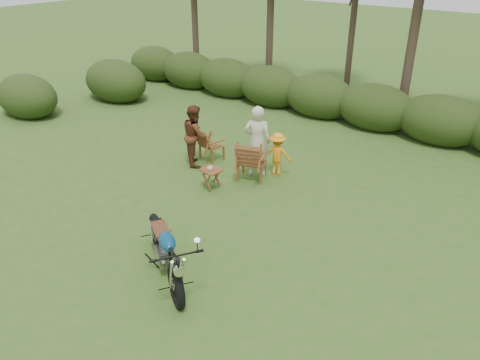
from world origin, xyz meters
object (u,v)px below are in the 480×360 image
Objects in this scene: motorcycle at (167,272)px; side_table at (211,179)px; lawn_chair_left at (212,159)px; lawn_chair_right at (252,178)px; child at (277,174)px; cup at (210,168)px; adult_b at (197,163)px; adult_a at (256,175)px.

side_table is (-1.43, 2.96, 0.25)m from motorcycle.
lawn_chair_left is at bearing 153.22° from motorcycle.
child reaches higher than lawn_chair_right.
cup is at bearing -76.94° from side_table.
adult_b is at bearing 144.24° from cup.
adult_a is at bearing -107.53° from lawn_chair_right.
lawn_chair_right is 1.74m from adult_b.
child is (-0.61, 4.58, 0.00)m from motorcycle.
adult_a reaches higher than lawn_chair_right.
adult_a is at bearing 24.39° from child.
lawn_chair_left is 1.56m from adult_a.
cup is 0.11× the size of child.
adult_b is at bearing 81.36° from lawn_chair_left.
adult_a reaches higher than lawn_chair_left.
cup is (1.13, -1.39, 0.56)m from lawn_chair_left.
child is at bearing -118.52° from adult_b.
motorcycle reaches higher than cup.
lawn_chair_left is at bearing -32.23° from lawn_chair_right.
cup is 1.49m from adult_a.
adult_a reaches higher than cup.
adult_b is at bearing 157.76° from motorcycle.
lawn_chair_left is at bearing 129.72° from side_table.
motorcycle is 17.92× the size of cup.
child is at bearing -167.18° from adult_a.
adult_b is 2.23m from child.
lawn_chair_right is at bearing 67.56° from cup.
side_table is at bearing -172.55° from adult_b.
lawn_chair_right is at bearing 178.60° from lawn_chair_left.
motorcycle is 4.70m from adult_b.
motorcycle reaches higher than lawn_chair_left.
child is (2.10, 0.74, 0.00)m from adult_b.
lawn_chair_left is at bearing -10.20° from child.
side_table is (1.12, -1.34, 0.25)m from lawn_chair_left.
lawn_chair_left is 7.24× the size of cup.
lawn_chair_right is 0.94× the size of child.
cup is at bearing 46.59° from lawn_chair_right.
adult_a is at bearing -125.28° from adult_b.
cup is (0.01, -0.05, 0.30)m from side_table.
cup is at bearing 41.96° from adult_a.
lawn_chair_left is 1.88m from cup.
motorcycle is at bearing 130.50° from lawn_chair_left.
adult_b is (-1.73, -0.15, 0.00)m from lawn_chair_right.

